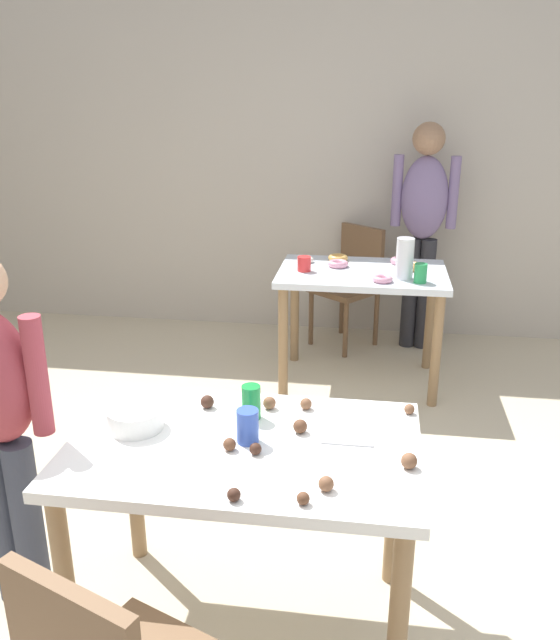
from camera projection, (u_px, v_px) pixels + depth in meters
The scene contains 30 objects.
ground_plane at pixel (215, 626), 2.42m from camera, with size 6.40×6.40×0.00m, color beige.
wall_back at pixel (310, 160), 4.95m from camera, with size 6.40×0.10×2.60m, color #BCB2A3.
dining_table_near at pixel (244, 471), 2.21m from camera, with size 1.15×0.73×0.75m.
dining_table_far at pixel (362, 289), 4.17m from camera, with size 1.04×0.69×0.75m.
chair_far_table at pixel (352, 279), 4.87m from camera, with size 0.56×0.56×0.87m.
person_adult_far at pixel (423, 216), 4.63m from camera, with size 0.45×0.23×1.61m.
mixing_bowl at pixel (135, 418), 2.26m from camera, with size 0.19×0.19×0.07m, color white.
soda_can at pixel (251, 402), 2.32m from camera, with size 0.07×0.07×0.12m, color #198438.
fork_near at pixel (347, 444), 2.16m from camera, with size 0.17×0.02×0.01m, color silver.
cup_near_0 at pixel (248, 426), 2.16m from camera, with size 0.07×0.07×0.12m, color #3351B2.
cake_ball_0 at pixel (409, 409), 2.36m from camera, with size 0.04×0.04×0.04m, color brown.
cake_ball_1 at pixel (409, 461), 2.03m from camera, with size 0.05×0.05×0.05m, color brown.
cake_ball_2 at pixel (303, 498), 1.86m from camera, with size 0.04×0.04×0.04m, color brown.
cake_ball_3 at pixel (326, 484), 1.92m from camera, with size 0.05×0.05×0.05m, color brown.
cake_ball_4 at pixel (306, 404), 2.39m from camera, with size 0.04×0.04×0.04m, color brown.
cake_ball_5 at pixel (207, 402), 2.40m from camera, with size 0.05×0.05×0.05m, color #3D2319.
cake_ball_6 at pixel (269, 403), 2.39m from camera, with size 0.05×0.05×0.05m, color brown.
cake_ball_7 at pixel (230, 444), 2.13m from camera, with size 0.04×0.04×0.04m, color brown.
cake_ball_8 at pixel (234, 495), 1.87m from camera, with size 0.04×0.04×0.04m, color #3D2319.
cake_ball_9 at pixel (255, 449), 2.10m from camera, with size 0.04×0.04×0.04m, color #3D2319.
cake_ball_10 at pixel (300, 426), 2.23m from camera, with size 0.05×0.05×0.05m, color brown.
pitcher_far at pixel (405, 259), 3.93m from camera, with size 0.10×0.10×0.24m, color white.
cup_far_0 at pixel (304, 264), 4.11m from camera, with size 0.08×0.08×0.09m, color red.
cup_far_1 at pixel (421, 273), 3.87m from camera, with size 0.07×0.07×0.11m, color green.
donut_far_0 at pixel (411, 266), 4.15m from camera, with size 0.14×0.14×0.04m, color gold.
donut_far_1 at pixel (305, 260), 4.32m from camera, with size 0.11×0.11×0.03m, color white.
donut_far_2 at pixel (383, 279), 3.90m from camera, with size 0.12×0.12×0.04m, color pink.
donut_far_3 at pixel (338, 264), 4.21m from camera, with size 0.13×0.13×0.04m, color pink.
donut_far_4 at pixel (338, 258), 4.35m from camera, with size 0.13×0.13×0.04m, color gold.
donut_far_5 at pixel (401, 261), 4.28m from camera, with size 0.13×0.13×0.04m, color pink.
Camera 1 is at (0.51, -1.84, 1.87)m, focal length 37.38 mm.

